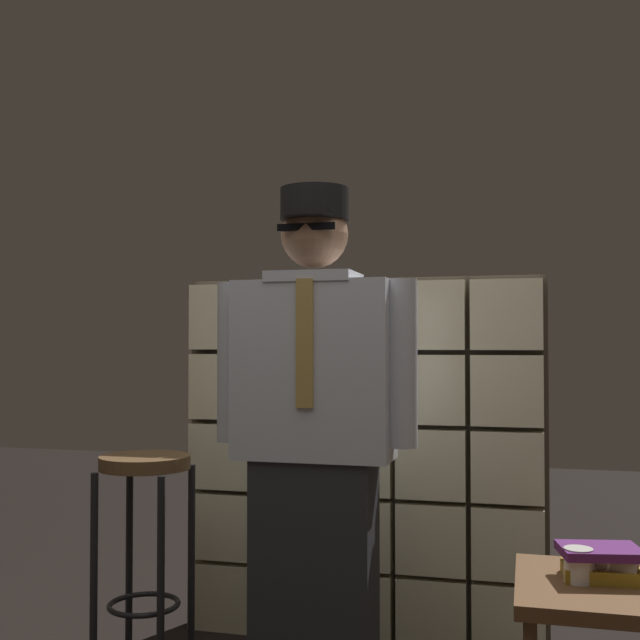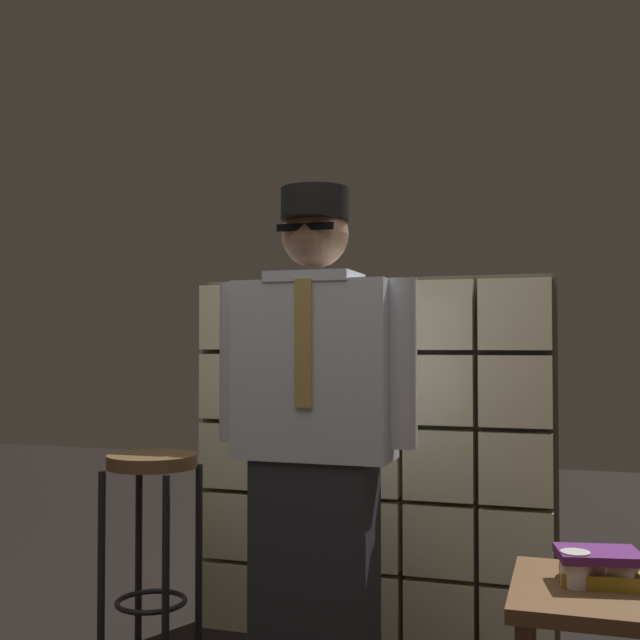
# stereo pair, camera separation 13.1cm
# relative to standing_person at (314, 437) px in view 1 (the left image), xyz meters

# --- Properties ---
(glass_block_wall) EXTENTS (1.51, 0.10, 1.51)m
(glass_block_wall) POSITION_rel_standing_person_xyz_m (0.01, 0.65, -0.17)
(glass_block_wall) COLOR beige
(glass_block_wall) RESTS_ON ground
(standing_person) EXTENTS (0.69, 0.29, 1.73)m
(standing_person) POSITION_rel_standing_person_xyz_m (0.00, 0.00, 0.00)
(standing_person) COLOR #28282D
(standing_person) RESTS_ON ground
(bar_stool) EXTENTS (0.34, 0.34, 0.79)m
(bar_stool) POSITION_rel_standing_person_xyz_m (-0.71, 0.18, -0.31)
(bar_stool) COLOR brown
(bar_stool) RESTS_ON ground
(side_table) EXTENTS (0.52, 0.52, 0.55)m
(side_table) POSITION_rel_standing_person_xyz_m (0.91, -0.20, -0.43)
(side_table) COLOR brown
(side_table) RESTS_ON ground
(book_stack) EXTENTS (0.25, 0.22, 0.09)m
(book_stack) POSITION_rel_standing_person_xyz_m (0.88, -0.16, -0.31)
(book_stack) COLOR olive
(book_stack) RESTS_ON side_table
(coffee_mug) EXTENTS (0.13, 0.08, 0.09)m
(coffee_mug) POSITION_rel_standing_person_xyz_m (0.82, -0.21, -0.31)
(coffee_mug) COLOR silver
(coffee_mug) RESTS_ON side_table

